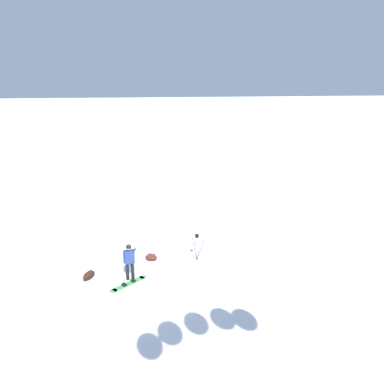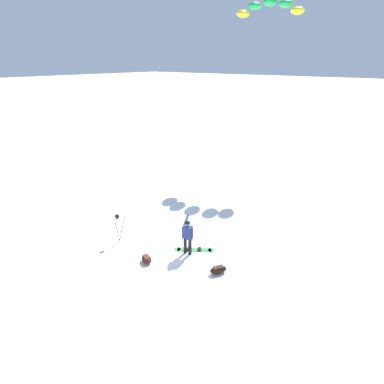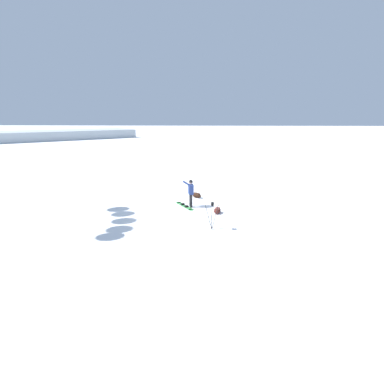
# 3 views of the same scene
# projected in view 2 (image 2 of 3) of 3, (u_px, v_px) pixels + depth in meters

# --- Properties ---
(ground_plane) EXTENTS (300.00, 300.00, 0.00)m
(ground_plane) POSITION_uv_depth(u_px,v_px,m) (178.00, 245.00, 13.20)
(ground_plane) COLOR white
(snowboarder) EXTENTS (0.61, 0.57, 1.61)m
(snowboarder) POSITION_uv_depth(u_px,v_px,m) (188.00, 234.00, 12.25)
(snowboarder) COLOR black
(snowboarder) RESTS_ON ground_plane
(snowboard) EXTENTS (1.13, 1.47, 0.10)m
(snowboard) POSITION_uv_depth(u_px,v_px,m) (194.00, 250.00, 12.85)
(snowboard) COLOR #3F994C
(snowboard) RESTS_ON ground_plane
(traction_kite) EXTENTS (2.15, 4.40, 0.99)m
(traction_kite) POSITION_uv_depth(u_px,v_px,m) (270.00, 7.00, 18.81)
(traction_kite) COLOR yellow
(gear_bag_large) EXTENTS (0.71, 0.61, 0.32)m
(gear_bag_large) POSITION_uv_depth(u_px,v_px,m) (218.00, 270.00, 11.39)
(gear_bag_large) COLOR black
(gear_bag_large) RESTS_ON ground_plane
(camera_tripod) EXTENTS (0.63, 0.56, 1.32)m
(camera_tripod) POSITION_uv_depth(u_px,v_px,m) (118.00, 223.00, 13.13)
(camera_tripod) COLOR #262628
(camera_tripod) RESTS_ON ground_plane
(gear_bag_small) EXTENTS (0.51, 0.63, 0.30)m
(gear_bag_small) POSITION_uv_depth(u_px,v_px,m) (147.00, 259.00, 12.03)
(gear_bag_small) COLOR #4C1E19
(gear_bag_small) RESTS_ON ground_plane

